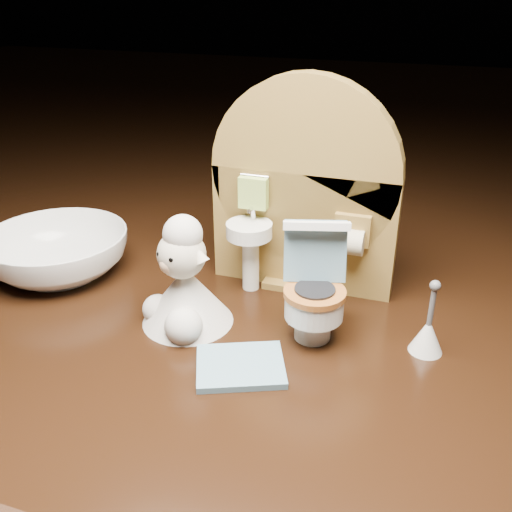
{
  "coord_description": "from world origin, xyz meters",
  "views": [
    {
      "loc": [
        0.09,
        -0.29,
        0.21
      ],
      "look_at": [
        -0.02,
        0.01,
        0.05
      ],
      "focal_mm": 40.0,
      "sensor_mm": 36.0,
      "label": 1
    }
  ],
  "objects": [
    {
      "name": "backdrop_panel",
      "position": [
        -0.0,
        0.06,
        0.07
      ],
      "size": [
        0.13,
        0.05,
        0.15
      ],
      "color": "olive",
      "rests_on": "ground"
    },
    {
      "name": "toy_toilet",
      "position": [
        0.02,
        0.01,
        0.03
      ],
      "size": [
        0.04,
        0.05,
        0.08
      ],
      "rotation": [
        0.0,
        0.0,
        0.28
      ],
      "color": "white",
      "rests_on": "ground"
    },
    {
      "name": "bath_mat",
      "position": [
        -0.01,
        -0.04,
        0.0
      ],
      "size": [
        0.06,
        0.06,
        0.0
      ],
      "primitive_type": "cube",
      "rotation": [
        0.0,
        0.0,
        0.4
      ],
      "color": "#638DA1",
      "rests_on": "ground"
    },
    {
      "name": "ceramic_bowl",
      "position": [
        -0.18,
        0.02,
        0.02
      ],
      "size": [
        0.11,
        0.11,
        0.03
      ],
      "primitive_type": "imported",
      "rotation": [
        0.0,
        0.0,
        -0.09
      ],
      "color": "white",
      "rests_on": "ground"
    },
    {
      "name": "plush_lamb",
      "position": [
        -0.06,
        -0.01,
        0.03
      ],
      "size": [
        0.06,
        0.06,
        0.08
      ],
      "rotation": [
        0.0,
        0.0,
        -0.4
      ],
      "color": "silver",
      "rests_on": "ground"
    },
    {
      "name": "toilet_brush",
      "position": [
        0.09,
        0.01,
        0.01
      ],
      "size": [
        0.02,
        0.02,
        0.05
      ],
      "color": "white",
      "rests_on": "ground"
    }
  ]
}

